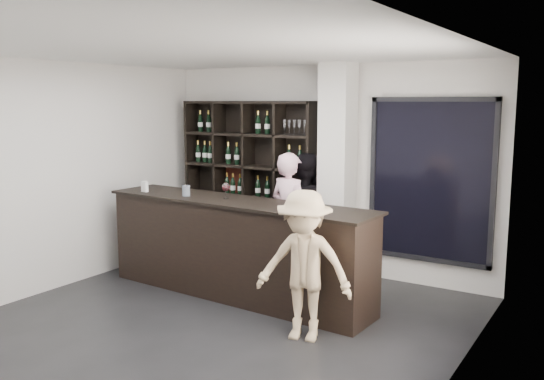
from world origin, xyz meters
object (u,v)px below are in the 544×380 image
Objects in this scene: taster_black at (305,214)px; customer at (304,266)px; taster_pink at (290,216)px; tasting_counter at (236,248)px; wine_shelf at (249,182)px.

customer is (1.09, -2.00, -0.08)m from taster_black.
customer is at bearing 137.79° from taster_pink.
tasting_counter is at bearing 140.31° from customer.
wine_shelf is at bearing 121.53° from tasting_counter.
wine_shelf is at bearing -13.22° from taster_pink.
taster_pink is at bearing 112.30° from customer.
wine_shelf reaches higher than taster_pink.
taster_black is at bearing -85.21° from taster_pink.
taster_pink is 2.02m from customer.
taster_pink is (0.20, 0.97, 0.26)m from tasting_counter.
wine_shelf is 1.39× the size of taster_pink.
wine_shelf reaches higher than taster_black.
taster_pink is (1.00, -0.50, -0.34)m from wine_shelf.
tasting_counter is at bearing 61.98° from taster_black.
taster_black is (0.05, 0.33, -0.02)m from taster_pink.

